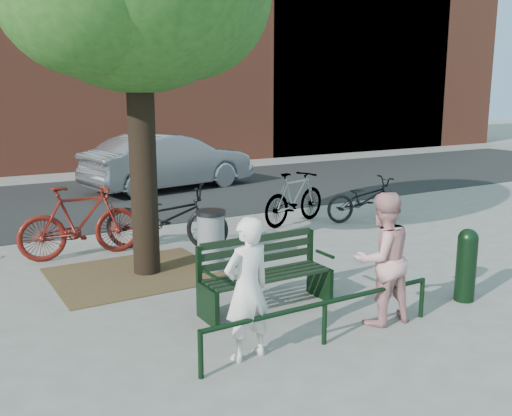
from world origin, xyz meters
TOP-DOWN VIEW (x-y plane):
  - ground at (0.00, 0.00)m, footprint 90.00×90.00m
  - dirt_pit at (-1.00, 2.20)m, footprint 2.40×2.00m
  - road at (0.00, 8.50)m, footprint 40.00×7.00m
  - park_bench at (-0.00, 0.08)m, footprint 1.74×0.54m
  - guard_railing at (0.00, -1.20)m, footprint 3.06×0.06m
  - person_left at (-0.89, -1.05)m, footprint 0.59×0.43m
  - person_right at (0.95, -1.05)m, footprint 0.82×0.66m
  - bollard at (2.43, -1.08)m, footprint 0.26×0.26m
  - litter_bin at (0.12, 1.83)m, footprint 0.46×0.46m
  - bicycle_b at (-1.44, 3.58)m, footprint 2.05×0.66m
  - bicycle_c at (-0.02, 3.31)m, footprint 2.22×1.88m
  - bicycle_d at (3.02, 3.77)m, footprint 1.90×0.99m
  - bicycle_e at (4.47, 3.22)m, footprint 1.88×0.95m
  - parked_car at (2.39, 9.07)m, footprint 5.04×2.54m

SIDE VIEW (x-z plane):
  - ground at x=0.00m, z-range 0.00..0.00m
  - road at x=0.00m, z-range 0.00..0.01m
  - dirt_pit at x=-1.00m, z-range 0.00..0.02m
  - guard_railing at x=0.00m, z-range 0.15..0.66m
  - bicycle_e at x=4.47m, z-range 0.00..0.94m
  - park_bench at x=0.00m, z-range -0.01..0.97m
  - litter_bin at x=0.12m, z-range 0.01..0.95m
  - bollard at x=2.43m, z-range 0.03..1.02m
  - bicycle_d at x=3.02m, z-range 0.00..1.10m
  - bicycle_c at x=-0.02m, z-range 0.00..1.15m
  - bicycle_b at x=-1.44m, z-range 0.00..1.22m
  - person_left at x=-0.89m, z-range 0.00..1.52m
  - parked_car at x=2.39m, z-range 0.00..1.59m
  - person_right at x=0.95m, z-range 0.00..1.60m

